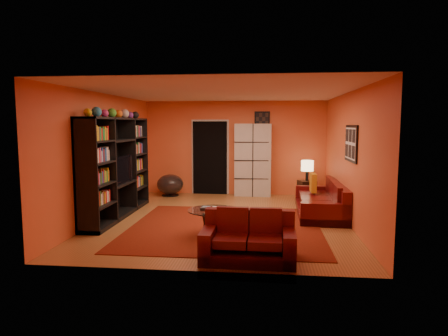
# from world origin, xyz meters

# --- Properties ---
(floor) EXTENTS (6.00, 6.00, 0.00)m
(floor) POSITION_xyz_m (0.00, 0.00, 0.00)
(floor) COLOR brown
(floor) RESTS_ON ground
(ceiling) EXTENTS (6.00, 6.00, 0.00)m
(ceiling) POSITION_xyz_m (0.00, 0.00, 2.60)
(ceiling) COLOR white
(ceiling) RESTS_ON wall_back
(wall_back) EXTENTS (6.00, 0.00, 6.00)m
(wall_back) POSITION_xyz_m (0.00, 3.00, 1.30)
(wall_back) COLOR #D6582F
(wall_back) RESTS_ON floor
(wall_front) EXTENTS (6.00, 0.00, 6.00)m
(wall_front) POSITION_xyz_m (0.00, -3.00, 1.30)
(wall_front) COLOR #D6582F
(wall_front) RESTS_ON floor
(wall_left) EXTENTS (0.00, 6.00, 6.00)m
(wall_left) POSITION_xyz_m (-2.50, 0.00, 1.30)
(wall_left) COLOR #D6582F
(wall_left) RESTS_ON floor
(wall_right) EXTENTS (0.00, 6.00, 6.00)m
(wall_right) POSITION_xyz_m (2.50, 0.00, 1.30)
(wall_right) COLOR #D6582F
(wall_right) RESTS_ON floor
(rug) EXTENTS (3.60, 3.60, 0.01)m
(rug) POSITION_xyz_m (0.10, -0.70, 0.01)
(rug) COLOR #4E1309
(rug) RESTS_ON floor
(doorway) EXTENTS (0.95, 0.10, 2.04)m
(doorway) POSITION_xyz_m (-0.70, 2.96, 1.02)
(doorway) COLOR black
(doorway) RESTS_ON floor
(wall_art_right) EXTENTS (0.03, 1.00, 0.70)m
(wall_art_right) POSITION_xyz_m (2.48, -0.30, 1.60)
(wall_art_right) COLOR black
(wall_art_right) RESTS_ON wall_right
(wall_art_back) EXTENTS (0.42, 0.03, 0.52)m
(wall_art_back) POSITION_xyz_m (0.75, 2.98, 2.05)
(wall_art_back) COLOR black
(wall_art_back) RESTS_ON wall_back
(entertainment_unit) EXTENTS (0.45, 3.00, 2.10)m
(entertainment_unit) POSITION_xyz_m (-2.27, 0.00, 1.05)
(entertainment_unit) COLOR black
(entertainment_unit) RESTS_ON floor
(tv) EXTENTS (1.01, 0.13, 0.58)m
(tv) POSITION_xyz_m (-2.23, -0.05, 1.01)
(tv) COLOR black
(tv) RESTS_ON entertainment_unit
(sofa) EXTENTS (1.03, 2.36, 0.85)m
(sofa) POSITION_xyz_m (2.14, 0.64, 0.28)
(sofa) COLOR #48090B
(sofa) RESTS_ON rug
(loveseat) EXTENTS (1.36, 0.83, 0.85)m
(loveseat) POSITION_xyz_m (0.63, -2.42, 0.29)
(loveseat) COLOR #48090B
(loveseat) RESTS_ON rug
(throw_pillow) EXTENTS (0.12, 0.42, 0.42)m
(throw_pillow) POSITION_xyz_m (1.95, 1.11, 0.63)
(throw_pillow) COLOR orange
(throw_pillow) RESTS_ON sofa
(coffee_table) EXTENTS (0.92, 0.92, 0.46)m
(coffee_table) POSITION_xyz_m (-0.04, -1.27, 0.42)
(coffee_table) COLOR silver
(coffee_table) RESTS_ON floor
(storage_cabinet) EXTENTS (1.00, 0.46, 1.98)m
(storage_cabinet) POSITION_xyz_m (0.51, 2.80, 0.99)
(storage_cabinet) COLOR #B3B0A5
(storage_cabinet) RESTS_ON floor
(bowl_chair) EXTENTS (0.73, 0.73, 0.59)m
(bowl_chair) POSITION_xyz_m (-1.74, 2.50, 0.32)
(bowl_chair) COLOR black
(bowl_chair) RESTS_ON floor
(side_table) EXTENTS (0.50, 0.50, 0.50)m
(side_table) POSITION_xyz_m (1.94, 2.34, 0.25)
(side_table) COLOR black
(side_table) RESTS_ON floor
(table_lamp) EXTENTS (0.32, 0.32, 0.53)m
(table_lamp) POSITION_xyz_m (1.94, 2.34, 0.88)
(table_lamp) COLOR black
(table_lamp) RESTS_ON side_table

